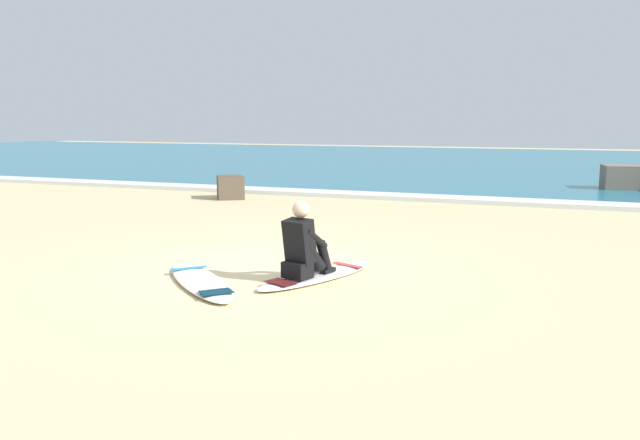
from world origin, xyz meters
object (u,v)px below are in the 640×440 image
surfboard_spare_near (201,281)px  shoreline_rock (230,187)px  surfer_seated (304,247)px  surfboard_main (318,275)px

surfboard_spare_near → shoreline_rock: bearing=116.9°
surfer_seated → shoreline_rock: surfer_seated is taller
surfboard_spare_near → surfboard_main: bearing=33.5°
surfboard_spare_near → shoreline_rock: 8.68m
surfer_seated → surfboard_spare_near: 1.33m
surfboard_main → surfboard_spare_near: size_ratio=1.10×
surfer_seated → shoreline_rock: bearing=125.2°
surfboard_main → surfboard_spare_near: (-1.23, -0.81, -0.00)m
surfboard_main → surfer_seated: bearing=-112.6°
surfer_seated → surfboard_spare_near: size_ratio=0.49×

